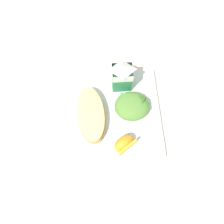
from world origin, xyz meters
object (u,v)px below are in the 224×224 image
Objects in this scene: cheesy_pizza_bread at (91,114)px; green_salad_pile at (132,106)px; orange_wedge_front at (124,144)px; white_plate at (112,114)px; milk_carton at (122,75)px.

green_salad_pile is (0.12, 0.02, 0.00)m from cheesy_pizza_bread.
cheesy_pizza_bread is 2.54× the size of orange_wedge_front.
orange_wedge_front is at bearing -74.43° from white_plate.
cheesy_pizza_bread is 0.12m from orange_wedge_front.
milk_carton reaches higher than orange_wedge_front.
cheesy_pizza_bread is at bearing -173.34° from white_plate.
white_plate is 0.12m from milk_carton.
cheesy_pizza_bread is at bearing -134.14° from milk_carton.
green_salad_pile is (0.06, 0.01, 0.03)m from white_plate.
milk_carton is (0.09, 0.10, 0.04)m from cheesy_pizza_bread.
orange_wedge_front reaches higher than white_plate.
orange_wedge_front is at bearing -45.94° from cheesy_pizza_bread.
cheesy_pizza_bread is at bearing 134.06° from orange_wedge_front.
orange_wedge_front is (0.03, -0.10, 0.03)m from white_plate.
milk_carton reaches higher than green_salad_pile.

